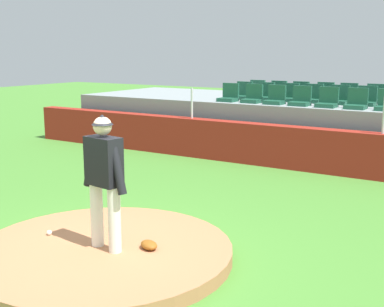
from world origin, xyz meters
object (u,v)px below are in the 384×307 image
at_px(stadium_chair_2, 275,98).
at_px(stadium_chair_15, 278,92).
at_px(baseball, 49,233).
at_px(stadium_chair_3, 301,99).
at_px(stadium_chair_0, 229,96).
at_px(stadium_chair_19, 375,97).
at_px(stadium_chair_11, 339,98).
at_px(stadium_chair_18, 348,96).
at_px(stadium_chair_5, 356,102).
at_px(stadium_chair_14, 256,91).
at_px(stadium_chair_17, 324,94).
at_px(stadium_chair_7, 243,94).
at_px(stadium_chair_8, 265,95).
at_px(stadium_chair_9, 289,96).
at_px(pitcher, 104,172).
at_px(stadium_chair_10, 313,97).
at_px(stadium_chair_1, 253,97).
at_px(stadium_chair_12, 366,99).
at_px(stadium_chair_16, 300,93).
at_px(stadium_chair_4, 328,101).
at_px(fielding_glove, 149,245).

relative_size(stadium_chair_2, stadium_chair_15, 1.00).
height_order(baseball, stadium_chair_3, stadium_chair_3).
xyz_separation_m(stadium_chair_0, stadium_chair_19, (3.52, 1.79, 0.00)).
bearing_deg(stadium_chair_11, stadium_chair_18, -88.89).
bearing_deg(stadium_chair_5, stadium_chair_14, -27.60).
distance_m(stadium_chair_5, stadium_chair_17, 2.29).
relative_size(stadium_chair_7, stadium_chair_19, 1.00).
bearing_deg(stadium_chair_8, stadium_chair_14, -52.88).
relative_size(stadium_chair_11, stadium_chair_17, 1.00).
bearing_deg(stadium_chair_9, pitcher, 95.21).
distance_m(stadium_chair_0, stadium_chair_10, 2.29).
bearing_deg(stadium_chair_19, stadium_chair_11, 52.24).
height_order(stadium_chair_2, stadium_chair_8, same).
bearing_deg(stadium_chair_8, baseball, 93.06).
distance_m(stadium_chair_7, stadium_chair_17, 2.31).
relative_size(stadium_chair_14, stadium_chair_18, 1.00).
height_order(pitcher, stadium_chair_8, pitcher).
bearing_deg(stadium_chair_14, stadium_chair_3, 139.00).
height_order(stadium_chair_8, stadium_chair_11, same).
bearing_deg(stadium_chair_10, stadium_chair_1, 32.27).
bearing_deg(stadium_chair_18, baseball, 80.21).
bearing_deg(stadium_chair_9, stadium_chair_14, -32.56).
relative_size(stadium_chair_15, stadium_chair_18, 1.00).
bearing_deg(baseball, stadium_chair_14, 96.98).
relative_size(stadium_chair_8, stadium_chair_14, 1.00).
height_order(stadium_chair_2, stadium_chair_10, same).
bearing_deg(stadium_chair_12, pitcher, 81.22).
height_order(stadium_chair_12, stadium_chair_15, same).
bearing_deg(stadium_chair_15, stadium_chair_12, 161.97).
distance_m(baseball, stadium_chair_14, 9.66).
xyz_separation_m(pitcher, stadium_chair_5, (1.29, 7.61, 0.35)).
distance_m(stadium_chair_7, stadium_chair_19, 3.63).
xyz_separation_m(stadium_chair_3, stadium_chair_12, (1.43, 0.88, 0.00)).
distance_m(stadium_chair_0, stadium_chair_11, 2.94).
xyz_separation_m(stadium_chair_16, stadium_chair_17, (0.72, 0.03, 0.00)).
height_order(stadium_chair_3, stadium_chair_16, same).
bearing_deg(stadium_chair_4, stadium_chair_9, -34.11).
bearing_deg(stadium_chair_12, stadium_chair_1, 17.01).
relative_size(stadium_chair_9, stadium_chair_14, 1.00).
xyz_separation_m(stadium_chair_4, stadium_chair_16, (-1.39, 1.81, 0.00)).
bearing_deg(stadium_chair_4, stadium_chair_19, -111.98).
height_order(stadium_chair_2, stadium_chair_15, same).
relative_size(stadium_chair_1, stadium_chair_4, 1.00).
height_order(baseball, stadium_chair_0, stadium_chair_0).
xyz_separation_m(fielding_glove, stadium_chair_14, (-2.70, 9.15, 1.35)).
height_order(stadium_chair_10, stadium_chair_16, same).
bearing_deg(stadium_chair_8, stadium_chair_18, -156.29).
height_order(stadium_chair_0, stadium_chair_4, same).
distance_m(stadium_chair_11, stadium_chair_16, 1.68).
bearing_deg(stadium_chair_18, stadium_chair_14, -0.23).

